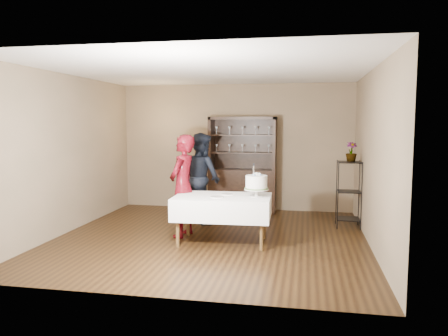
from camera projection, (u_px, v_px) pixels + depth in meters
The scene contains 14 objects.
floor at pixel (211, 238), 7.15m from camera, with size 5.00×5.00×0.00m, color black.
ceiling at pixel (210, 70), 6.87m from camera, with size 5.00×5.00×0.00m, color silver.
back_wall at pixel (235, 147), 9.45m from camera, with size 5.00×0.02×2.70m, color brown.
wall_left at pixel (68, 154), 7.47m from camera, with size 0.02×5.00×2.70m, color brown.
wall_right at pixel (373, 158), 6.55m from camera, with size 0.02×5.00×2.70m, color brown.
china_hutch at pixel (243, 180), 9.24m from camera, with size 1.40×0.48×2.00m.
plant_etagere at pixel (349, 191), 7.83m from camera, with size 0.42×0.42×1.20m.
cake_table at pixel (223, 207), 6.81m from camera, with size 1.52×0.98×0.74m.
woman at pixel (183, 186), 7.19m from camera, with size 0.62×0.40×1.69m, color #3C0505.
man at pixel (202, 178), 8.25m from camera, with size 0.82×0.64×1.69m, color black.
cake at pixel (256, 183), 6.72m from camera, with size 0.38×0.38×0.52m.
plate_near at pixel (217, 197), 6.65m from camera, with size 0.20×0.20×0.01m, color beige.
plate_far at pixel (227, 194), 6.92m from camera, with size 0.19×0.19×0.01m, color beige.
potted_plant at pixel (351, 152), 7.76m from camera, with size 0.20×0.20×0.35m, color #466731.
Camera 1 is at (1.52, -6.83, 1.89)m, focal length 35.00 mm.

